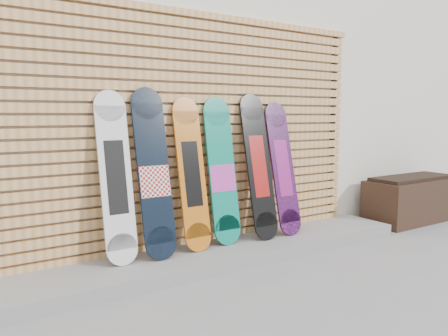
# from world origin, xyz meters

# --- Properties ---
(ground) EXTENTS (80.00, 80.00, 0.00)m
(ground) POSITION_xyz_m (0.00, 0.00, 0.00)
(ground) COLOR gray
(ground) RESTS_ON ground
(building) EXTENTS (12.00, 5.00, 3.60)m
(building) POSITION_xyz_m (0.50, 3.50, 1.80)
(building) COLOR silver
(building) RESTS_ON ground
(concrete_step) EXTENTS (4.60, 0.70, 0.12)m
(concrete_step) POSITION_xyz_m (-0.15, 0.68, 0.06)
(concrete_step) COLOR gray
(concrete_step) RESTS_ON ground
(slat_wall) EXTENTS (4.26, 0.08, 2.29)m
(slat_wall) POSITION_xyz_m (-0.15, 0.97, 1.21)
(slat_wall) COLOR tan
(slat_wall) RESTS_ON ground
(planter_box) EXTENTS (1.29, 0.54, 0.58)m
(planter_box) POSITION_xyz_m (2.92, 0.62, 0.28)
(planter_box) COLOR black
(planter_box) RESTS_ON ground
(snowboard_0) EXTENTS (0.27, 0.28, 1.43)m
(snowboard_0) POSITION_xyz_m (-0.84, 0.81, 0.83)
(snowboard_0) COLOR white
(snowboard_0) RESTS_ON concrete_step
(snowboard_1) EXTENTS (0.29, 0.33, 1.47)m
(snowboard_1) POSITION_xyz_m (-0.52, 0.78, 0.84)
(snowboard_1) COLOR black
(snowboard_1) RESTS_ON concrete_step
(snowboard_2) EXTENTS (0.26, 0.30, 1.39)m
(snowboard_2) POSITION_xyz_m (-0.14, 0.80, 0.81)
(snowboard_2) COLOR #C66815
(snowboard_2) RESTS_ON concrete_step
(snowboard_3) EXTENTS (0.29, 0.27, 1.40)m
(snowboard_3) POSITION_xyz_m (0.20, 0.81, 0.81)
(snowboard_3) COLOR #0D7E68
(snowboard_3) RESTS_ON concrete_step
(snowboard_4) EXTENTS (0.28, 0.35, 1.44)m
(snowboard_4) POSITION_xyz_m (0.61, 0.77, 0.84)
(snowboard_4) COLOR black
(snowboard_4) RESTS_ON concrete_step
(snowboard_5) EXTENTS (0.27, 0.35, 1.36)m
(snowboard_5) POSITION_xyz_m (0.92, 0.77, 0.80)
(snowboard_5) COLOR black
(snowboard_5) RESTS_ON concrete_step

